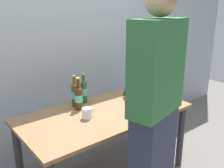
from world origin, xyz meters
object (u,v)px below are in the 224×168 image
laptop (143,93)px  coffee_mug (87,113)px  beer_bottle_brown (84,91)px  person_figure (155,117)px  beer_bottle_green (75,94)px  beer_bottle_amber (79,97)px

laptop → coffee_mug: size_ratio=2.79×
beer_bottle_brown → person_figure: size_ratio=0.17×
beer_bottle_green → person_figure: (0.06, -0.96, 0.09)m
laptop → beer_bottle_green: bearing=161.4°
beer_bottle_green → beer_bottle_brown: 0.13m
beer_bottle_green → coffee_mug: size_ratio=2.66×
beer_bottle_green → laptop: bearing=-18.6°
beer_bottle_brown → coffee_mug: beer_bottle_brown is taller
beer_bottle_brown → person_figure: 1.00m
beer_bottle_brown → person_figure: (-0.07, -0.99, 0.10)m
person_figure → coffee_mug: (-0.12, 0.66, -0.17)m
beer_bottle_brown → laptop: bearing=-24.9°
person_figure → beer_bottle_brown: bearing=86.2°
coffee_mug → person_figure: bearing=-79.7°
beer_bottle_amber → beer_bottle_brown: beer_bottle_amber is taller
beer_bottle_green → beer_bottle_brown: beer_bottle_green is taller
beer_bottle_amber → beer_bottle_brown: 0.18m
beer_bottle_amber → coffee_mug: 0.23m
laptop → beer_bottle_green: beer_bottle_green is taller
beer_bottle_brown → coffee_mug: 0.39m
laptop → person_figure: 0.98m
beer_bottle_brown → person_figure: person_figure is taller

